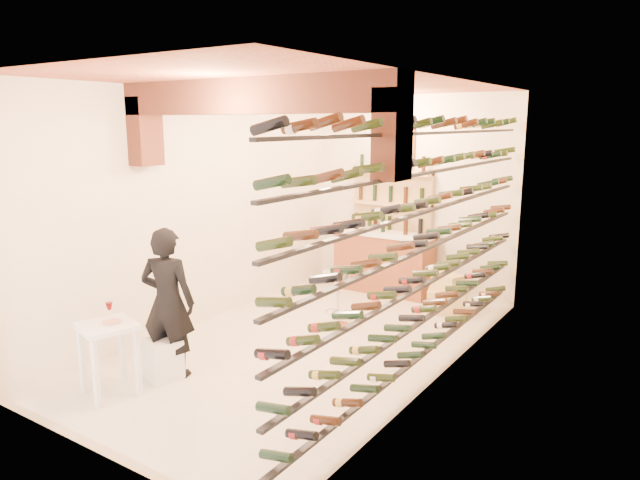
# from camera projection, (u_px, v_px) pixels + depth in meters

# --- Properties ---
(ground) EXTENTS (6.00, 6.00, 0.00)m
(ground) POSITION_uv_depth(u_px,v_px,m) (307.00, 344.00, 7.33)
(ground) COLOR beige
(ground) RESTS_ON ground
(room_shell) EXTENTS (3.52, 6.02, 3.21)m
(room_shell) POSITION_uv_depth(u_px,v_px,m) (293.00, 167.00, 6.67)
(room_shell) COLOR silver
(room_shell) RESTS_ON ground
(wine_rack) EXTENTS (0.32, 5.70, 2.56)m
(wine_rack) POSITION_uv_depth(u_px,v_px,m) (424.00, 238.00, 6.19)
(wine_rack) COLOR black
(wine_rack) RESTS_ON ground
(back_counter) EXTENTS (1.70, 0.62, 1.29)m
(back_counter) POSITION_uv_depth(u_px,v_px,m) (384.00, 260.00, 9.55)
(back_counter) COLOR brown
(back_counter) RESTS_ON ground
(back_shelving) EXTENTS (1.40, 0.31, 2.73)m
(back_shelving) POSITION_uv_depth(u_px,v_px,m) (391.00, 220.00, 9.62)
(back_shelving) COLOR tan
(back_shelving) RESTS_ON ground
(tasting_table) EXTENTS (0.65, 0.65, 0.92)m
(tasting_table) POSITION_uv_depth(u_px,v_px,m) (108.00, 336.00, 5.89)
(tasting_table) COLOR white
(tasting_table) RESTS_ON ground
(white_stool) EXTENTS (0.43, 0.43, 0.44)m
(white_stool) POSITION_uv_depth(u_px,v_px,m) (163.00, 359.00, 6.34)
(white_stool) COLOR white
(white_stool) RESTS_ON ground
(person) EXTENTS (0.71, 0.60, 1.67)m
(person) POSITION_uv_depth(u_px,v_px,m) (168.00, 303.00, 6.30)
(person) COLOR black
(person) RESTS_ON ground
(chrome_barstool) EXTENTS (0.41, 0.41, 0.79)m
(chrome_barstool) POSITION_uv_depth(u_px,v_px,m) (336.00, 295.00, 7.84)
(chrome_barstool) COLOR silver
(chrome_barstool) RESTS_ON ground
(crate_lower) EXTENTS (0.65, 0.54, 0.33)m
(crate_lower) POSITION_uv_depth(u_px,v_px,m) (447.00, 301.00, 8.55)
(crate_lower) COLOR tan
(crate_lower) RESTS_ON ground
(crate_upper) EXTENTS (0.50, 0.42, 0.25)m
(crate_upper) POSITION_uv_depth(u_px,v_px,m) (448.00, 282.00, 8.50)
(crate_upper) COLOR tan
(crate_upper) RESTS_ON crate_lower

